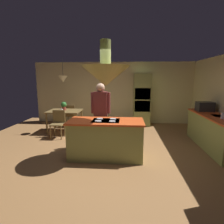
{
  "coord_description": "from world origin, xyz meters",
  "views": [
    {
      "loc": [
        0.47,
        -4.41,
        1.87
      ],
      "look_at": [
        0.1,
        0.4,
        1.0
      ],
      "focal_mm": 29.68,
      "sensor_mm": 36.0,
      "label": 1
    }
  ],
  "objects_px": {
    "oven_tower": "(142,100)",
    "dining_table": "(65,113)",
    "kitchen_island": "(106,139)",
    "person_at_island": "(101,111)",
    "chair_by_back_wall": "(71,114)",
    "canister_sugar": "(223,116)",
    "microwave_on_counter": "(205,106)",
    "chair_facing_island": "(58,122)",
    "potted_plant_on_table": "(64,105)",
    "cup_on_table": "(62,110)"
  },
  "relations": [
    {
      "from": "oven_tower",
      "to": "dining_table",
      "type": "height_order",
      "value": "oven_tower"
    },
    {
      "from": "kitchen_island",
      "to": "person_at_island",
      "type": "distance_m",
      "value": 0.91
    },
    {
      "from": "chair_by_back_wall",
      "to": "canister_sugar",
      "type": "height_order",
      "value": "canister_sugar"
    },
    {
      "from": "chair_by_back_wall",
      "to": "microwave_on_counter",
      "type": "xyz_separation_m",
      "value": [
        4.54,
        -1.28,
        0.54
      ]
    },
    {
      "from": "canister_sugar",
      "to": "person_at_island",
      "type": "bearing_deg",
      "value": 174.61
    },
    {
      "from": "kitchen_island",
      "to": "chair_facing_island",
      "type": "distance_m",
      "value": 2.22
    },
    {
      "from": "potted_plant_on_table",
      "to": "cup_on_table",
      "type": "distance_m",
      "value": 0.33
    },
    {
      "from": "cup_on_table",
      "to": "microwave_on_counter",
      "type": "xyz_separation_m",
      "value": [
        4.55,
        -0.38,
        0.24
      ]
    },
    {
      "from": "person_at_island",
      "to": "microwave_on_counter",
      "type": "height_order",
      "value": "person_at_island"
    },
    {
      "from": "canister_sugar",
      "to": "microwave_on_counter",
      "type": "height_order",
      "value": "microwave_on_counter"
    },
    {
      "from": "potted_plant_on_table",
      "to": "cup_on_table",
      "type": "height_order",
      "value": "potted_plant_on_table"
    },
    {
      "from": "canister_sugar",
      "to": "microwave_on_counter",
      "type": "xyz_separation_m",
      "value": [
        0.0,
        1.09,
        0.07
      ]
    },
    {
      "from": "canister_sugar",
      "to": "cup_on_table",
      "type": "bearing_deg",
      "value": 162.07
    },
    {
      "from": "dining_table",
      "to": "chair_by_back_wall",
      "type": "height_order",
      "value": "chair_by_back_wall"
    },
    {
      "from": "oven_tower",
      "to": "cup_on_table",
      "type": "height_order",
      "value": "oven_tower"
    },
    {
      "from": "cup_on_table",
      "to": "chair_facing_island",
      "type": "bearing_deg",
      "value": -88.39
    },
    {
      "from": "cup_on_table",
      "to": "canister_sugar",
      "type": "relative_size",
      "value": 0.62
    },
    {
      "from": "canister_sugar",
      "to": "microwave_on_counter",
      "type": "bearing_deg",
      "value": 90.0
    },
    {
      "from": "chair_by_back_wall",
      "to": "cup_on_table",
      "type": "xyz_separation_m",
      "value": [
        -0.01,
        -0.9,
        0.3
      ]
    },
    {
      "from": "chair_by_back_wall",
      "to": "canister_sugar",
      "type": "xyz_separation_m",
      "value": [
        4.54,
        -2.37,
        0.47
      ]
    },
    {
      "from": "dining_table",
      "to": "chair_by_back_wall",
      "type": "bearing_deg",
      "value": 90.0
    },
    {
      "from": "oven_tower",
      "to": "cup_on_table",
      "type": "relative_size",
      "value": 22.95
    },
    {
      "from": "person_at_island",
      "to": "chair_by_back_wall",
      "type": "relative_size",
      "value": 2.01
    },
    {
      "from": "dining_table",
      "to": "canister_sugar",
      "type": "bearing_deg",
      "value": -20.51
    },
    {
      "from": "dining_table",
      "to": "kitchen_island",
      "type": "bearing_deg",
      "value": -51.01
    },
    {
      "from": "chair_by_back_wall",
      "to": "microwave_on_counter",
      "type": "relative_size",
      "value": 1.89
    },
    {
      "from": "canister_sugar",
      "to": "dining_table",
      "type": "bearing_deg",
      "value": 159.49
    },
    {
      "from": "dining_table",
      "to": "oven_tower",
      "type": "bearing_deg",
      "value": 22.2
    },
    {
      "from": "chair_facing_island",
      "to": "potted_plant_on_table",
      "type": "distance_m",
      "value": 0.86
    },
    {
      "from": "oven_tower",
      "to": "microwave_on_counter",
      "type": "xyz_separation_m",
      "value": [
        1.74,
        -1.75,
        0.01
      ]
    },
    {
      "from": "dining_table",
      "to": "canister_sugar",
      "type": "xyz_separation_m",
      "value": [
        4.54,
        -1.7,
        0.31
      ]
    },
    {
      "from": "kitchen_island",
      "to": "chair_by_back_wall",
      "type": "xyz_separation_m",
      "value": [
        -1.7,
        2.77,
        0.05
      ]
    },
    {
      "from": "oven_tower",
      "to": "microwave_on_counter",
      "type": "height_order",
      "value": "oven_tower"
    },
    {
      "from": "microwave_on_counter",
      "to": "person_at_island",
      "type": "bearing_deg",
      "value": -165.23
    },
    {
      "from": "cup_on_table",
      "to": "canister_sugar",
      "type": "height_order",
      "value": "canister_sugar"
    },
    {
      "from": "potted_plant_on_table",
      "to": "canister_sugar",
      "type": "relative_size",
      "value": 2.06
    },
    {
      "from": "oven_tower",
      "to": "chair_by_back_wall",
      "type": "bearing_deg",
      "value": -170.46
    },
    {
      "from": "person_at_island",
      "to": "potted_plant_on_table",
      "type": "distance_m",
      "value": 2.13
    },
    {
      "from": "chair_facing_island",
      "to": "cup_on_table",
      "type": "xyz_separation_m",
      "value": [
        -0.01,
        0.45,
        0.3
      ]
    },
    {
      "from": "kitchen_island",
      "to": "canister_sugar",
      "type": "relative_size",
      "value": 12.15
    },
    {
      "from": "potted_plant_on_table",
      "to": "microwave_on_counter",
      "type": "relative_size",
      "value": 0.65
    },
    {
      "from": "potted_plant_on_table",
      "to": "microwave_on_counter",
      "type": "height_order",
      "value": "microwave_on_counter"
    },
    {
      "from": "kitchen_island",
      "to": "potted_plant_on_table",
      "type": "xyz_separation_m",
      "value": [
        -1.75,
        2.17,
        0.47
      ]
    },
    {
      "from": "kitchen_island",
      "to": "person_at_island",
      "type": "relative_size",
      "value": 1.01
    },
    {
      "from": "oven_tower",
      "to": "canister_sugar",
      "type": "xyz_separation_m",
      "value": [
        1.74,
        -2.84,
        -0.06
      ]
    },
    {
      "from": "dining_table",
      "to": "person_at_island",
      "type": "height_order",
      "value": "person_at_island"
    },
    {
      "from": "dining_table",
      "to": "person_at_island",
      "type": "relative_size",
      "value": 0.65
    },
    {
      "from": "chair_by_back_wall",
      "to": "canister_sugar",
      "type": "distance_m",
      "value": 5.14
    },
    {
      "from": "kitchen_island",
      "to": "potted_plant_on_table",
      "type": "bearing_deg",
      "value": 128.77
    },
    {
      "from": "chair_facing_island",
      "to": "chair_by_back_wall",
      "type": "distance_m",
      "value": 1.34
    }
  ]
}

